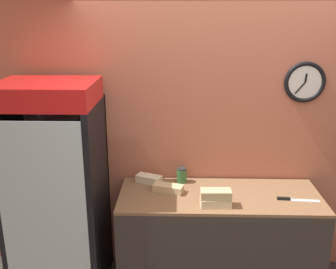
{
  "coord_description": "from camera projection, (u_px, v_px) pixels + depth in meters",
  "views": [
    {
      "loc": [
        -0.36,
        -2.18,
        2.43
      ],
      "look_at": [
        -0.45,
        0.85,
        1.46
      ],
      "focal_mm": 42.0,
      "sensor_mm": 36.0,
      "label": 1
    }
  ],
  "objects": [
    {
      "name": "wall_back",
      "position": [
        218.0,
        132.0,
        3.61
      ],
      "size": [
        5.2,
        0.09,
        2.7
      ],
      "color": "#B7664C",
      "rests_on": "ground_plane"
    },
    {
      "name": "prep_counter",
      "position": [
        218.0,
        241.0,
        3.51
      ],
      "size": [
        1.73,
        0.68,
        0.91
      ],
      "color": "#332D28",
      "rests_on": "ground_plane"
    },
    {
      "name": "beverage_cooler",
      "position": [
        57.0,
        178.0,
        3.4
      ],
      "size": [
        0.78,
        0.72,
        1.89
      ],
      "color": "black",
      "rests_on": "ground_plane"
    },
    {
      "name": "sandwich_stack_bottom",
      "position": [
        216.0,
        202.0,
        3.17
      ],
      "size": [
        0.25,
        0.13,
        0.07
      ],
      "color": "beige",
      "rests_on": "prep_counter"
    },
    {
      "name": "sandwich_stack_middle",
      "position": [
        216.0,
        194.0,
        3.14
      ],
      "size": [
        0.25,
        0.12,
        0.07
      ],
      "color": "tan",
      "rests_on": "sandwich_stack_bottom"
    },
    {
      "name": "sandwich_flat_left",
      "position": [
        149.0,
        179.0,
        3.6
      ],
      "size": [
        0.25,
        0.19,
        0.07
      ],
      "color": "beige",
      "rests_on": "prep_counter"
    },
    {
      "name": "sandwich_flat_right",
      "position": [
        168.0,
        188.0,
        3.42
      ],
      "size": [
        0.28,
        0.18,
        0.07
      ],
      "color": "tan",
      "rests_on": "prep_counter"
    },
    {
      "name": "chefs_knife",
      "position": [
        292.0,
        199.0,
        3.27
      ],
      "size": [
        0.35,
        0.06,
        0.02
      ],
      "color": "silver",
      "rests_on": "prep_counter"
    },
    {
      "name": "condiment_jar",
      "position": [
        182.0,
        175.0,
        3.6
      ],
      "size": [
        0.09,
        0.09,
        0.14
      ],
      "color": "#336B38",
      "rests_on": "prep_counter"
    }
  ]
}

